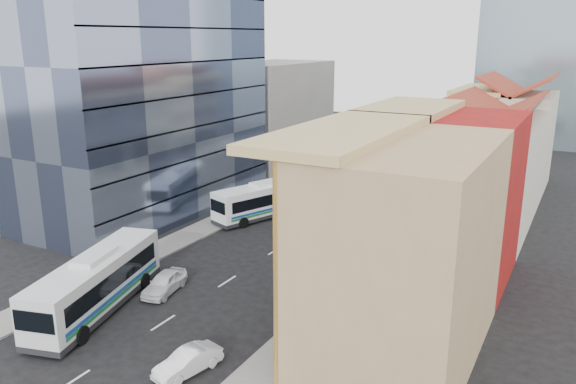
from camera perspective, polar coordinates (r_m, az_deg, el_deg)
The scene contains 15 objects.
ground at distance 36.17m, azimuth -13.63°, elevation -13.44°, with size 200.00×200.00×0.00m, color black.
sidewalk_right at distance 49.97m, azimuth 11.27°, elevation -4.90°, with size 3.00×90.00×0.15m, color slate.
sidewalk_left at distance 56.97m, azimuth -5.22°, elevation -2.09°, with size 3.00×90.00×0.15m, color slate.
shophouse_tan at distance 31.17m, azimuth 11.90°, elevation -5.99°, with size 8.00×14.00×12.00m, color tan.
shophouse_red at distance 42.26m, azimuth 16.72°, elevation -0.59°, with size 8.00×10.00×12.00m, color maroon.
shophouse_cream_near at distance 51.56m, azimuth 18.92°, elevation 0.92°, with size 8.00×9.00×10.00m, color beige.
shophouse_cream_mid at distance 60.24m, azimuth 20.47°, elevation 2.80°, with size 8.00×9.00×10.00m, color beige.
shophouse_cream_far at distance 70.39m, azimuth 21.83°, elevation 4.80°, with size 8.00×12.00×11.00m, color beige.
office_tower at distance 57.32m, azimuth -14.58°, elevation 12.79°, with size 12.00×26.00×30.00m, color #3E4863.
office_block_far at distance 75.94m, azimuth -1.63°, elevation 7.76°, with size 10.00×18.00×14.00m, color gray.
bus_left_near at distance 38.69m, azimuth -18.87°, elevation -8.63°, with size 2.88×12.30×3.95m, color silver, non-canonical shape.
bus_left_far at distance 55.25m, azimuth -2.28°, elevation -0.71°, with size 2.66×11.35×3.64m, color white, non-canonical shape.
bus_right at distance 43.16m, azimuth 4.22°, elevation -5.57°, with size 2.56×10.93×3.51m, color silver, non-canonical shape.
sedan_left at distance 40.47m, azimuth -12.44°, elevation -8.98°, with size 1.71×4.24×1.44m, color white.
sedan_right at distance 31.48m, azimuth -10.14°, elevation -16.61°, with size 1.35×3.86×1.27m, color white.
Camera 1 is at (22.01, -22.94, 17.26)m, focal length 35.00 mm.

